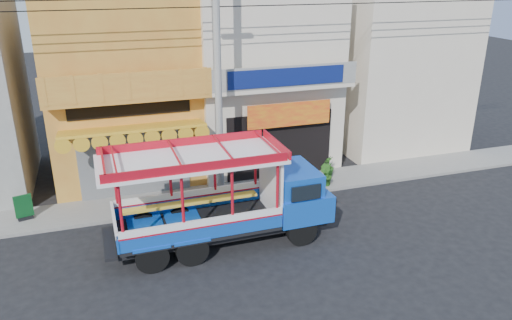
{
  "coord_description": "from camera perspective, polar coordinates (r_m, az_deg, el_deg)",
  "views": [
    {
      "loc": [
        -5.1,
        -13.6,
        8.54
      ],
      "look_at": [
        0.14,
        2.5,
        1.97
      ],
      "focal_mm": 35.0,
      "sensor_mm": 36.0,
      "label": 1
    }
  ],
  "objects": [
    {
      "name": "potted_plant_b",
      "position": [
        20.66,
        8.02,
        -1.7
      ],
      "size": [
        0.6,
        0.63,
        0.9
      ],
      "primitive_type": "imported",
      "rotation": [
        0.0,
        0.0,
        2.14
      ],
      "color": "#214D16",
      "rests_on": "sidewalk"
    },
    {
      "name": "shophouse_right",
      "position": [
        23.13,
        0.18,
        10.16
      ],
      "size": [
        6.0,
        6.75,
        8.24
      ],
      "color": "beige",
      "rests_on": "ground"
    },
    {
      "name": "shophouse_left",
      "position": [
        22.04,
        -14.99,
        8.9
      ],
      "size": [
        6.0,
        7.5,
        8.24
      ],
      "color": "#BF762A",
      "rests_on": "ground"
    },
    {
      "name": "potted_plant_a",
      "position": [
        21.35,
        4.54,
        -0.84
      ],
      "size": [
        0.98,
        0.93,
        0.85
      ],
      "primitive_type": "imported",
      "rotation": [
        0.0,
        0.0,
        0.44
      ],
      "color": "#214D16",
      "rests_on": "sidewalk"
    },
    {
      "name": "green_sign",
      "position": [
        19.61,
        -24.99,
        -5.1
      ],
      "size": [
        0.6,
        0.4,
        0.93
      ],
      "color": "black",
      "rests_on": "sidewalk"
    },
    {
      "name": "utility_pole",
      "position": [
        17.77,
        -3.91,
        9.78
      ],
      "size": [
        28.0,
        0.26,
        9.0
      ],
      "color": "gray",
      "rests_on": "ground"
    },
    {
      "name": "potted_plant_c",
      "position": [
        21.69,
        8.27,
        -0.66
      ],
      "size": [
        0.6,
        0.6,
        0.84
      ],
      "primitive_type": "imported",
      "rotation": [
        0.0,
        0.0,
        4.38
      ],
      "color": "#214D16",
      "rests_on": "sidewalk"
    },
    {
      "name": "filler_building_right",
      "position": [
        26.23,
        15.08,
        10.08
      ],
      "size": [
        6.0,
        6.0,
        7.6
      ],
      "primitive_type": "cube",
      "color": "beige",
      "rests_on": "ground"
    },
    {
      "name": "party_pilaster",
      "position": [
        19.43,
        -5.4,
        7.61
      ],
      "size": [
        0.35,
        0.3,
        8.0
      ],
      "primitive_type": "cube",
      "color": "beige",
      "rests_on": "ground"
    },
    {
      "name": "songthaew_truck",
      "position": [
        16.17,
        -2.28,
        -4.1
      ],
      "size": [
        7.29,
        2.55,
        3.39
      ],
      "color": "black",
      "rests_on": "ground"
    },
    {
      "name": "sidewalk",
      "position": [
        20.19,
        -1.71,
        -3.64
      ],
      "size": [
        30.0,
        2.0,
        0.12
      ],
      "primitive_type": "cube",
      "color": "slate",
      "rests_on": "ground"
    },
    {
      "name": "ground",
      "position": [
        16.85,
        2.2,
        -9.27
      ],
      "size": [
        90.0,
        90.0,
        0.0
      ],
      "primitive_type": "plane",
      "color": "black",
      "rests_on": "ground"
    }
  ]
}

